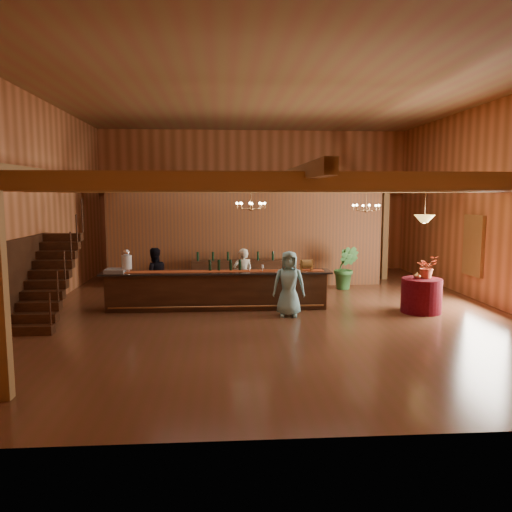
{
  "coord_description": "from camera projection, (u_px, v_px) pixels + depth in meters",
  "views": [
    {
      "loc": [
        -1.29,
        -12.8,
        3.0
      ],
      "look_at": [
        -0.39,
        0.3,
        1.39
      ],
      "focal_mm": 35.0,
      "sensor_mm": 36.0,
      "label": 1
    }
  ],
  "objects": [
    {
      "name": "raffle_drum",
      "position": [
        306.0,
        264.0,
        13.16
      ],
      "size": [
        0.34,
        0.24,
        0.3
      ],
      "color": "olive",
      "rests_on": "tasting_bar"
    },
    {
      "name": "ceiling",
      "position": [
        272.0,
        94.0,
        12.46
      ],
      "size": [
        14.0,
        14.0,
        0.0
      ],
      "primitive_type": "plane",
      "rotation": [
        3.14,
        0.0,
        0.0
      ],
      "color": "olive",
      "rests_on": "wall_back"
    },
    {
      "name": "round_table",
      "position": [
        421.0,
        295.0,
        12.76
      ],
      "size": [
        1.01,
        1.01,
        0.88
      ],
      "primitive_type": "cylinder",
      "color": "#520915",
      "rests_on": "floor"
    },
    {
      "name": "wall_left",
      "position": [
        32.0,
        205.0,
        12.38
      ],
      "size": [
        0.1,
        14.0,
        5.5
      ],
      "primitive_type": "cube",
      "color": "#C17044",
      "rests_on": "floor"
    },
    {
      "name": "floor_plant",
      "position": [
        346.0,
        268.0,
        15.87
      ],
      "size": [
        0.94,
        0.86,
        1.39
      ],
      "primitive_type": "imported",
      "rotation": [
        0.0,
        0.0,
        -0.39
      ],
      "color": "#316A2D",
      "rests_on": "floor"
    },
    {
      "name": "backbar_shelf",
      "position": [
        243.0,
        274.0,
        15.98
      ],
      "size": [
        3.28,
        0.53,
        0.92
      ],
      "primitive_type": "cube",
      "rotation": [
        0.0,
        0.0,
        -0.01
      ],
      "color": "#412615",
      "rests_on": "floor"
    },
    {
      "name": "table_flowers",
      "position": [
        427.0,
        267.0,
        12.74
      ],
      "size": [
        0.65,
        0.61,
        0.58
      ],
      "primitive_type": "imported",
      "rotation": [
        0.0,
        0.0,
        0.35
      ],
      "color": "#D05432",
      "rests_on": "round_table"
    },
    {
      "name": "partition_wall",
      "position": [
        246.0,
        239.0,
        16.37
      ],
      "size": [
        9.0,
        0.18,
        3.1
      ],
      "primitive_type": "cube",
      "color": "brown",
      "rests_on": "floor"
    },
    {
      "name": "backroom_boxes",
      "position": [
        249.0,
        262.0,
        18.49
      ],
      "size": [
        4.1,
        0.6,
        1.1
      ],
      "color": "#412615",
      "rests_on": "floor"
    },
    {
      "name": "bar_bottle_3",
      "position": [
        240.0,
        265.0,
        13.21
      ],
      "size": [
        0.07,
        0.07,
        0.3
      ],
      "primitive_type": "cylinder",
      "color": "black",
      "rests_on": "tasting_bar"
    },
    {
      "name": "window_right_back",
      "position": [
        474.0,
        246.0,
        14.34
      ],
      "size": [
        0.12,
        1.05,
        1.75
      ],
      "primitive_type": "cube",
      "color": "white",
      "rests_on": "wall_right"
    },
    {
      "name": "staircase",
      "position": [
        48.0,
        279.0,
        11.9
      ],
      "size": [
        1.0,
        2.8,
        2.0
      ],
      "color": "#412615",
      "rests_on": "floor"
    },
    {
      "name": "bar_bottle_2",
      "position": [
        231.0,
        265.0,
        13.19
      ],
      "size": [
        0.07,
        0.07,
        0.3
      ],
      "primitive_type": "cylinder",
      "color": "black",
      "rests_on": "tasting_bar"
    },
    {
      "name": "wall_front",
      "position": [
        332.0,
        216.0,
        5.86
      ],
      "size": [
        12.0,
        0.1,
        5.5
      ],
      "primitive_type": "cube",
      "color": "#C17044",
      "rests_on": "floor"
    },
    {
      "name": "beam_grid",
      "position": [
        270.0,
        186.0,
        13.23
      ],
      "size": [
        11.9,
        13.9,
        0.39
      ],
      "color": "olive",
      "rests_on": "wall_left"
    },
    {
      "name": "pendant_lamp",
      "position": [
        424.0,
        219.0,
        12.52
      ],
      "size": [
        0.52,
        0.52,
        0.9
      ],
      "color": "#A07142",
      "rests_on": "beam_grid"
    },
    {
      "name": "support_posts",
      "position": [
        274.0,
        251.0,
        12.44
      ],
      "size": [
        9.2,
        10.2,
        3.2
      ],
      "color": "olive",
      "rests_on": "floor"
    },
    {
      "name": "tasting_bar",
      "position": [
        217.0,
        290.0,
        13.13
      ],
      "size": [
        6.01,
        0.81,
        1.01
      ],
      "rotation": [
        0.0,
        0.0,
        -0.01
      ],
      "color": "#412615",
      "rests_on": "floor"
    },
    {
      "name": "chandelier_right",
      "position": [
        366.0,
        207.0,
        14.56
      ],
      "size": [
        0.8,
        0.8,
        0.72
      ],
      "color": "#A07142",
      "rests_on": "beam_grid"
    },
    {
      "name": "bartender",
      "position": [
        243.0,
        276.0,
        13.89
      ],
      "size": [
        0.6,
        0.43,
        1.53
      ],
      "primitive_type": "imported",
      "rotation": [
        0.0,
        0.0,
        3.27
      ],
      "color": "beige",
      "rests_on": "floor"
    },
    {
      "name": "bar_bottle_1",
      "position": [
        219.0,
        265.0,
        13.17
      ],
      "size": [
        0.07,
        0.07,
        0.3
      ],
      "primitive_type": "cylinder",
      "color": "black",
      "rests_on": "tasting_bar"
    },
    {
      "name": "glass_rack_tray",
      "position": [
        115.0,
        271.0,
        12.86
      ],
      "size": [
        0.5,
        0.5,
        0.1
      ],
      "primitive_type": "cube",
      "color": "gray",
      "rests_on": "tasting_bar"
    },
    {
      "name": "beverage_dispenser",
      "position": [
        127.0,
        261.0,
        12.94
      ],
      "size": [
        0.26,
        0.26,
        0.6
      ],
      "color": "silver",
      "rests_on": "tasting_bar"
    },
    {
      "name": "floor",
      "position": [
        271.0,
        309.0,
        13.13
      ],
      "size": [
        14.0,
        14.0,
        0.0
      ],
      "primitive_type": "plane",
      "color": "brown",
      "rests_on": "ground"
    },
    {
      "name": "staff_second",
      "position": [
        154.0,
        276.0,
        13.74
      ],
      "size": [
        0.9,
        0.8,
        1.56
      ],
      "primitive_type": "imported",
      "rotation": [
        0.0,
        0.0,
        3.46
      ],
      "color": "black",
      "rests_on": "floor"
    },
    {
      "name": "table_vase",
      "position": [
        417.0,
        273.0,
        12.65
      ],
      "size": [
        0.17,
        0.17,
        0.3
      ],
      "primitive_type": "imported",
      "rotation": [
        0.0,
        0.0,
        -0.14
      ],
      "color": "#A07142",
      "rests_on": "round_table"
    },
    {
      "name": "bar_bottle_0",
      "position": [
        210.0,
        265.0,
        13.16
      ],
      "size": [
        0.07,
        0.07,
        0.3
      ],
      "primitive_type": "cylinder",
      "color": "black",
      "rests_on": "tasting_bar"
    },
    {
      "name": "guest",
      "position": [
        289.0,
        284.0,
        12.32
      ],
      "size": [
        0.85,
        0.61,
        1.63
      ],
      "primitive_type": "imported",
      "rotation": [
        0.0,
        0.0,
        -0.12
      ],
      "color": "#7FBEC3",
      "rests_on": "floor"
    },
    {
      "name": "wall_right",
      "position": [
        497.0,
        204.0,
        13.2
      ],
      "size": [
        0.1,
        14.0,
        5.5
      ],
      "primitive_type": "cube",
      "color": "#C17044",
      "rests_on": "floor"
    },
    {
      "name": "chandelier_left",
      "position": [
        251.0,
        205.0,
        13.76
      ],
      "size": [
        0.8,
        0.8,
        0.64
      ],
      "color": "#A07142",
      "rests_on": "beam_grid"
    },
    {
      "name": "wall_back",
      "position": [
        254.0,
        201.0,
        19.72
      ],
      "size": [
        12.0,
        0.1,
        5.5
      ],
      "primitive_type": "cube",
      "color": "#C17044",
      "rests_on": "floor"
    }
  ]
}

